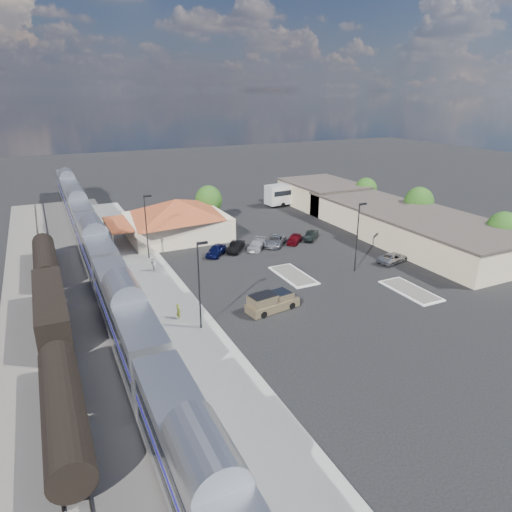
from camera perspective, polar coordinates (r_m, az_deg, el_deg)
name	(u,v)px	position (r m, az deg, el deg)	size (l,w,h in m)	color
ground	(272,287)	(54.41, 2.06, -3.93)	(280.00, 280.00, 0.00)	black
railbed	(79,293)	(56.50, -21.28, -4.37)	(16.00, 100.00, 0.12)	#4C4944
platform	(160,286)	(55.74, -11.89, -3.67)	(5.50, 92.00, 0.18)	gray
passenger_train	(95,250)	(61.85, -19.43, 0.75)	(3.00, 104.00, 5.55)	silver
freight_cars	(51,311)	(48.64, -24.21, -6.34)	(2.80, 46.00, 4.00)	black
station_depot	(177,218)	(73.00, -9.91, 4.67)	(18.35, 12.24, 6.20)	beige
buildings_east	(381,215)	(80.06, 15.30, 4.97)	(14.40, 51.40, 4.80)	#C6B28C
traffic_island_south	(293,275)	(57.77, 4.67, -2.41)	(3.30, 7.50, 0.21)	silver
traffic_island_north	(411,291)	(56.22, 18.76, -4.11)	(3.30, 7.50, 0.21)	silver
lamp_plat_s	(200,279)	(43.29, -7.04, -2.87)	(1.08, 0.25, 9.00)	black
lamp_plat_n	(147,222)	(63.48, -13.51, 4.17)	(1.08, 0.25, 9.00)	black
lamp_lot	(358,232)	(58.83, 12.65, 2.99)	(1.08, 0.25, 9.00)	black
tree_east_a	(503,229)	(72.12, 28.48, 2.95)	(4.56, 4.56, 6.42)	#382314
tree_east_b	(419,203)	(82.01, 19.67, 6.26)	(4.94, 4.94, 6.96)	#382314
tree_east_c	(366,190)	(92.23, 13.55, 8.00)	(4.41, 4.41, 6.21)	#382314
tree_depot	(209,200)	(80.54, -5.95, 6.95)	(4.71, 4.71, 6.63)	#382314
pickup_truck	(273,302)	(48.59, 2.09, -5.76)	(6.04, 2.96, 2.00)	tan
suv	(393,258)	(64.56, 16.70, -0.22)	(2.24, 4.85, 1.35)	#9C9FA4
coach_bus	(296,192)	(94.80, 4.97, 8.01)	(13.72, 4.28, 4.33)	silver
person_a	(178,311)	(47.16, -9.68, -6.80)	(0.61, 0.40, 1.67)	gold
person_b	(153,264)	(59.82, -12.78, -1.00)	(0.92, 0.72, 1.89)	silver
parked_car_a	(216,250)	(64.78, -5.03, 0.72)	(1.79, 4.45, 1.52)	#0E1347
parked_car_b	(236,247)	(66.16, -2.53, 1.18)	(1.55, 4.46, 1.47)	black
parked_car_c	(257,245)	(67.17, 0.08, 1.44)	(1.90, 4.68, 1.36)	silver
parked_car_d	(275,241)	(68.77, 2.38, 1.92)	(2.45, 5.31, 1.48)	gray
parked_car_e	(294,239)	(70.03, 4.81, 2.16)	(1.65, 4.09, 1.39)	maroon
parked_car_f	(311,236)	(71.88, 6.90, 2.56)	(1.47, 4.21, 1.39)	black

